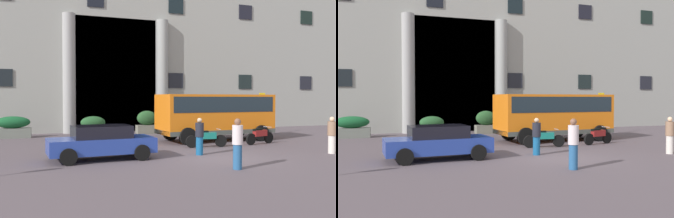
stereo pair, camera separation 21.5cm
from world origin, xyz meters
The scene contains 14 objects.
ground_plane centered at (0.00, 0.00, -0.06)m, with size 80.00×64.00×0.12m, color #51464C.
office_building_facade centered at (0.00, 17.48, 8.52)m, with size 37.62×9.68×17.06m.
orange_minibus centered at (2.62, 5.50, 1.57)m, with size 6.62×2.85×2.61m.
bus_stop_sign centered at (7.13, 7.69, 1.70)m, with size 0.44×0.08×2.76m.
hedge_planter_far_west centered at (-3.62, 10.15, 0.61)m, with size 1.60×0.87×1.27m.
hedge_planter_entrance_left centered at (-8.33, 10.80, 0.63)m, with size 2.10×0.92×1.32m.
hedge_planter_east centered at (3.43, 10.61, 0.69)m, with size 1.60×0.78×1.44m.
hedge_planter_far_east centered at (0.12, 10.86, 0.75)m, with size 1.45×0.75×1.55m.
parked_estate_mid centered at (-4.48, 1.19, 0.69)m, with size 4.16×2.14×1.34m.
motorcycle_far_end centered at (0.87, 3.06, 0.46)m, with size 2.10×0.55×0.89m.
scooter_by_planter centered at (4.07, 3.30, 0.45)m, with size 1.90×0.69×0.89m.
pedestrian_man_crossing centered at (-0.47, -2.31, 0.87)m, with size 0.36×0.36×1.72m.
pedestrian_child_trailing centered at (5.21, -0.52, 0.80)m, with size 0.36×0.36×1.60m.
pedestrian_woman_with_bag centered at (-0.38, 0.99, 0.79)m, with size 0.36×0.36×1.57m.
Camera 2 is at (-6.50, -13.18, 2.39)m, focal length 39.09 mm.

